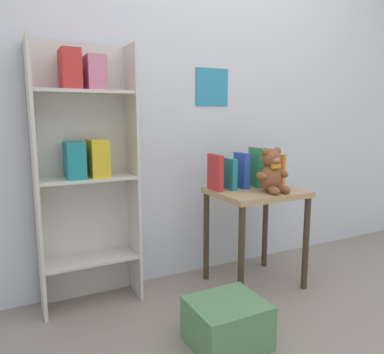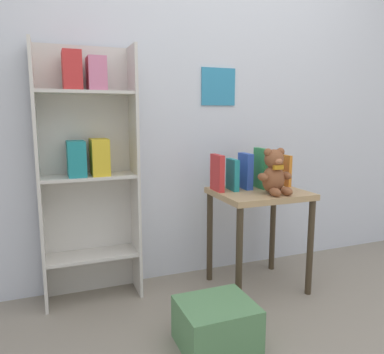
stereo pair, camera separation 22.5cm
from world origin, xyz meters
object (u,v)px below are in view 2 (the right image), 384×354
Objects in this scene: teddy_bear at (274,173)px; book_standing_blue at (245,171)px; book_standing_teal at (233,175)px; book_standing_orange at (285,170)px; book_standing_green at (260,168)px; bookshelf_side at (87,160)px; display_table at (259,208)px; book_standing_red at (217,173)px; storage_bin at (216,325)px; book_standing_purple at (273,173)px.

teddy_bear is 1.21× the size of book_standing_blue.
book_standing_teal is 0.40m from book_standing_orange.
teddy_bear is 0.27m from book_standing_teal.
book_standing_green reaches higher than book_standing_blue.
bookshelf_side is 7.62× the size of book_standing_teal.
display_table is 2.81× the size of book_standing_red.
book_standing_teal is 0.55× the size of storage_bin.
bookshelf_side is at bearing 171.15° from book_standing_green.
bookshelf_side reaches higher than storage_bin.
teddy_bear is 1.33× the size of book_standing_orange.
book_standing_green is at bearing 85.84° from teddy_bear.
book_standing_green reaches higher than book_standing_teal.
book_standing_red is 1.10× the size of book_standing_orange.
book_standing_green reaches higher than display_table.
book_standing_green is (0.10, -0.02, 0.02)m from book_standing_blue.
bookshelf_side is at bearing 171.95° from book_standing_purple.
bookshelf_side reaches higher than book_standing_teal.
book_standing_blue is 0.88× the size of book_standing_green.
display_table is 2.80× the size of book_standing_blue.
book_standing_purple is at bearing -9.25° from bookshelf_side.
display_table is 3.24× the size of book_standing_teal.
book_standing_blue reaches higher than book_standing_teal.
book_standing_green is 0.11m from book_standing_purple.
bookshelf_side is 1.18m from storage_bin.
teddy_bear reaches higher than book_standing_green.
bookshelf_side is 6.62× the size of book_standing_red.
book_standing_green is (1.07, -0.19, -0.08)m from bookshelf_side.
book_standing_red is at bearing 173.85° from book_standing_teal.
book_standing_orange is at bearing 42.92° from teddy_bear.
book_standing_blue is at bearing 175.71° from book_standing_purple.
book_standing_red reaches higher than book_standing_purple.
book_standing_purple reaches higher than display_table.
book_standing_red is 0.50m from book_standing_orange.
teddy_bear is at bearing -92.90° from book_standing_green.
bookshelf_side is 1.09m from book_standing_green.
book_standing_green is 1.25× the size of book_standing_orange.
book_standing_blue is 1.25× the size of book_standing_purple.
book_standing_blue is at bearing 51.21° from storage_bin.
display_table is 0.84m from storage_bin.
display_table is (1.02, -0.27, -0.33)m from bookshelf_side.
bookshelf_side is at bearing 168.25° from book_standing_red.
book_standing_purple is (0.20, -0.02, -0.02)m from book_standing_blue.
book_standing_blue is (0.20, -0.00, 0.00)m from book_standing_red.
display_table is 1.80× the size of storage_bin.
book_standing_red is at bearing 179.67° from book_standing_blue.
book_standing_teal is 0.86× the size of book_standing_blue.
bookshelf_side reaches higher than book_standing_blue.
teddy_bear is 0.22m from book_standing_blue.
bookshelf_side is 5.78× the size of book_standing_green.
teddy_bear reaches higher than book_standing_blue.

